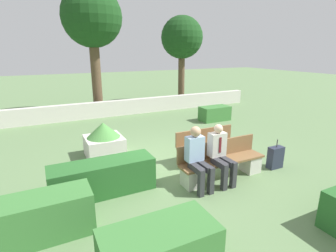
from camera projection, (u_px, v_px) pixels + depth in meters
name	position (u px, v px, depth m)	size (l,w,h in m)	color
ground_plane	(168.00, 165.00, 6.79)	(60.00, 60.00, 0.00)	#607F51
perimeter_wall	(110.00, 109.00, 11.74)	(14.82, 0.30, 0.69)	beige
bench_front	(222.00, 164.00, 6.05)	(2.14, 0.48, 0.86)	brown
bench_left_side	(208.00, 149.00, 6.97)	(1.75, 0.49, 0.86)	brown
person_seated_man	(220.00, 152.00, 5.75)	(0.38, 0.64, 1.32)	#333338
person_seated_woman	(198.00, 155.00, 5.49)	(0.38, 0.64, 1.35)	#333338
hedge_block_near_left	(160.00, 248.00, 3.56)	(1.60, 0.79, 0.59)	#3D7A38
hedge_block_near_right	(215.00, 113.00, 11.06)	(1.26, 0.65, 0.60)	#3D7A38
hedge_block_mid_right	(31.00, 220.00, 4.04)	(1.85, 0.64, 0.71)	#3D7A38
hedge_block_far_left	(103.00, 178.00, 5.39)	(2.10, 0.64, 0.69)	#286028
planter_corner_left	(104.00, 140.00, 7.25)	(0.99, 0.99, 0.98)	beige
suitcase	(275.00, 157.00, 6.58)	(0.39, 0.20, 0.76)	#282D42
tree_center_left	(92.00, 19.00, 11.25)	(2.59, 2.59, 5.55)	brown
tree_center_right	(182.00, 39.00, 13.88)	(2.22, 2.22, 4.63)	brown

